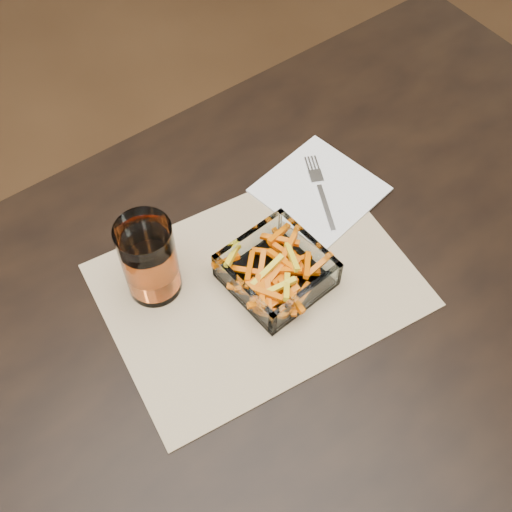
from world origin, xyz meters
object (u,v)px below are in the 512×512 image
object	(u,v)px
glass_bowl	(277,272)
fork	(320,189)
dining_table	(253,365)
tumbler	(150,261)

from	to	relation	value
glass_bowl	fork	size ratio (longest dim) A/B	0.97
dining_table	tumbler	bearing A→B (deg)	112.39
dining_table	glass_bowl	xyz separation A→B (m)	(0.09, 0.06, 0.11)
dining_table	tumbler	size ratio (longest dim) A/B	11.37
glass_bowl	tumbler	world-z (taller)	tumbler
fork	dining_table	bearing A→B (deg)	-123.22
fork	glass_bowl	bearing A→B (deg)	-124.70
glass_bowl	tumbler	bearing A→B (deg)	146.68
fork	tumbler	bearing A→B (deg)	-155.82
dining_table	tumbler	xyz separation A→B (m)	(-0.07, 0.16, 0.16)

